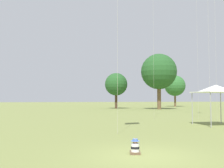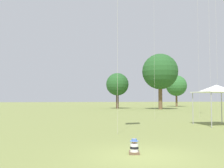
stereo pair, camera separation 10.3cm
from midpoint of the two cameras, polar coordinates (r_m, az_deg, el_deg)
ground_plane at (r=10.45m, az=7.29°, el=-15.28°), size 300.00×300.00×0.00m
seated_toddler at (r=10.68m, az=5.15°, el=-13.63°), size 0.51×0.58×0.62m
canopy_tent at (r=23.02m, az=21.91°, el=-1.00°), size 3.09×3.09×3.31m
distant_tree_0 at (r=72.77m, az=13.87°, el=-0.37°), size 5.59×5.59×8.44m
distant_tree_1 at (r=54.06m, az=10.48°, el=2.65°), size 7.24×7.24×11.27m
distant_tree_2 at (r=56.86m, az=1.23°, el=-0.09°), size 4.89×4.89×7.72m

